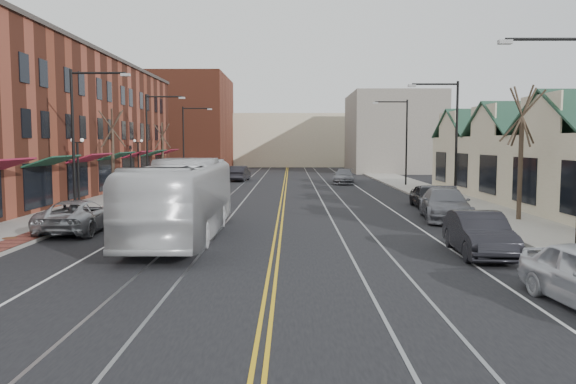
{
  "coord_description": "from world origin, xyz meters",
  "views": [
    {
      "loc": [
        0.58,
        -15.15,
        4.15
      ],
      "look_at": [
        0.46,
        9.17,
        2.0
      ],
      "focal_mm": 35.0,
      "sensor_mm": 36.0,
      "label": 1
    }
  ],
  "objects_px": {
    "transit_bus": "(183,199)",
    "parked_car_b": "(479,234)",
    "parked_car_c": "(445,204)",
    "parked_suv": "(78,216)",
    "parked_car_d": "(427,196)"
  },
  "relations": [
    {
      "from": "transit_bus",
      "to": "parked_car_b",
      "type": "relative_size",
      "value": 2.52
    },
    {
      "from": "transit_bus",
      "to": "parked_car_c",
      "type": "xyz_separation_m",
      "value": [
        12.95,
        5.91,
        -0.86
      ]
    },
    {
      "from": "parked_car_b",
      "to": "parked_suv",
      "type": "bearing_deg",
      "value": 165.77
    },
    {
      "from": "parked_suv",
      "to": "parked_car_d",
      "type": "relative_size",
      "value": 1.26
    },
    {
      "from": "transit_bus",
      "to": "parked_car_d",
      "type": "distance_m",
      "value": 17.74
    },
    {
      "from": "transit_bus",
      "to": "parked_car_c",
      "type": "relative_size",
      "value": 2.1
    },
    {
      "from": "parked_suv",
      "to": "parked_car_c",
      "type": "height_order",
      "value": "parked_car_c"
    },
    {
      "from": "parked_car_b",
      "to": "parked_car_c",
      "type": "bearing_deg",
      "value": 85.28
    },
    {
      "from": "parked_car_c",
      "to": "parked_car_b",
      "type": "bearing_deg",
      "value": -90.72
    },
    {
      "from": "parked_car_c",
      "to": "parked_car_d",
      "type": "relative_size",
      "value": 1.36
    },
    {
      "from": "parked_suv",
      "to": "parked_car_c",
      "type": "xyz_separation_m",
      "value": [
        18.16,
        4.18,
        0.09
      ]
    },
    {
      "from": "parked_car_b",
      "to": "parked_car_d",
      "type": "relative_size",
      "value": 1.13
    },
    {
      "from": "parked_car_b",
      "to": "transit_bus",
      "type": "bearing_deg",
      "value": 166.1
    },
    {
      "from": "parked_car_d",
      "to": "transit_bus",
      "type": "bearing_deg",
      "value": -138.16
    },
    {
      "from": "parked_suv",
      "to": "parked_car_c",
      "type": "relative_size",
      "value": 0.93
    }
  ]
}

